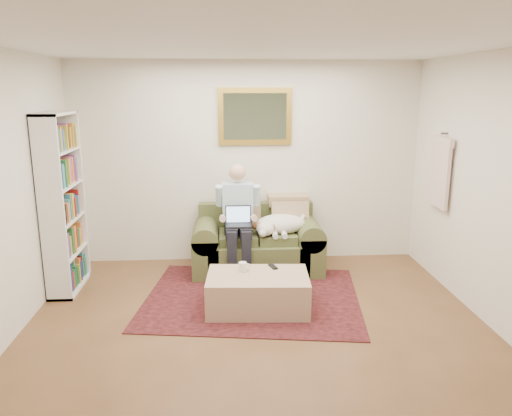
{
  "coord_description": "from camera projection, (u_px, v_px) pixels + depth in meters",
  "views": [
    {
      "loc": [
        -0.3,
        -3.94,
        2.25
      ],
      "look_at": [
        0.05,
        1.45,
        0.95
      ],
      "focal_mm": 35.0,
      "sensor_mm": 36.0,
      "label": 1
    }
  ],
  "objects": [
    {
      "name": "laptop",
      "position": [
        238.0,
        220.0,
        5.99
      ],
      "size": [
        0.31,
        0.25,
        0.23
      ],
      "color": "black",
      "rests_on": "seated_man"
    },
    {
      "name": "room_shell",
      "position": [
        258.0,
        199.0,
        4.41
      ],
      "size": [
        4.51,
        5.0,
        2.61
      ],
      "color": "brown",
      "rests_on": "ground"
    },
    {
      "name": "sleeping_dog",
      "position": [
        281.0,
        224.0,
        6.17
      ],
      "size": [
        0.66,
        0.42,
        0.25
      ],
      "primitive_type": null,
      "color": "white",
      "rests_on": "sofa"
    },
    {
      "name": "sofa",
      "position": [
        257.0,
        248.0,
        6.31
      ],
      "size": [
        1.61,
        0.82,
        0.96
      ],
      "color": "#536133",
      "rests_on": "room_shell"
    },
    {
      "name": "wall_mirror",
      "position": [
        255.0,
        116.0,
        6.33
      ],
      "size": [
        0.94,
        0.04,
        0.72
      ],
      "color": "gold",
      "rests_on": "room_shell"
    },
    {
      "name": "tv_remote",
      "position": [
        273.0,
        267.0,
        5.34
      ],
      "size": [
        0.1,
        0.16,
        0.02
      ],
      "primitive_type": "cube",
      "rotation": [
        0.0,
        0.0,
        0.33
      ],
      "color": "black",
      "rests_on": "ottoman"
    },
    {
      "name": "coffee_mug",
      "position": [
        243.0,
        267.0,
        5.22
      ],
      "size": [
        0.08,
        0.08,
        0.1
      ],
      "primitive_type": "cylinder",
      "color": "white",
      "rests_on": "ottoman"
    },
    {
      "name": "seated_man",
      "position": [
        238.0,
        221.0,
        6.05
      ],
      "size": [
        0.53,
        0.76,
        1.35
      ],
      "primitive_type": null,
      "color": "#8CC5D8",
      "rests_on": "sofa"
    },
    {
      "name": "ottoman",
      "position": [
        258.0,
        292.0,
        5.17
      ],
      "size": [
        1.08,
        0.73,
        0.38
      ],
      "primitive_type": "cube",
      "rotation": [
        0.0,
        0.0,
        -0.06
      ],
      "color": "tan",
      "rests_on": "room_shell"
    },
    {
      "name": "bookshelf",
      "position": [
        62.0,
        203.0,
        5.55
      ],
      "size": [
        0.28,
        0.8,
        2.0
      ],
      "primitive_type": null,
      "color": "white",
      "rests_on": "room_shell"
    },
    {
      "name": "rug",
      "position": [
        252.0,
        297.0,
        5.49
      ],
      "size": [
        2.54,
        2.15,
        0.01
      ],
      "primitive_type": "cube",
      "rotation": [
        0.0,
        0.0,
        -0.14
      ],
      "color": "black",
      "rests_on": "room_shell"
    },
    {
      "name": "hanging_shirt",
      "position": [
        440.0,
        168.0,
        5.74
      ],
      "size": [
        0.06,
        0.52,
        0.9
      ],
      "primitive_type": null,
      "color": "#F3D1C9",
      "rests_on": "room_shell"
    }
  ]
}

